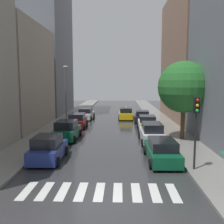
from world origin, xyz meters
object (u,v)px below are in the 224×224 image
Objects in this scene: parked_car_left_nearest at (48,149)px; parked_car_right_fourth at (142,117)px; parked_car_left_third at (77,121)px; street_tree_right at (184,87)px; parked_car_right_nearest at (162,151)px; parked_car_left_second at (67,131)px; parked_car_left_fourth at (86,114)px; parked_car_right_third at (147,123)px; lamp_post_left at (66,91)px; parked_car_right_second at (152,133)px; traffic_light_right_corner at (196,117)px; taxi_midroad at (126,114)px.

parked_car_left_nearest is 18.59m from parked_car_right_fourth.
street_tree_right is (10.71, -5.90, 4.08)m from parked_car_left_third.
street_tree_right reaches higher than parked_car_right_nearest.
parked_car_left_nearest is at bearing -178.25° from parked_car_left_second.
parked_car_left_fourth is 0.63× the size of street_tree_right.
parked_car_left_second is 6.08m from parked_car_left_third.
parked_car_right_third reaches higher than parked_car_right_fourth.
parked_car_right_fourth is (0.10, 16.81, -0.01)m from parked_car_right_nearest.
parked_car_right_third is (7.94, -1.37, -0.01)m from parked_car_left_third.
lamp_post_left reaches higher than parked_car_right_fourth.
parked_car_right_nearest is 5.47m from parked_car_right_second.
parked_car_right_nearest is 17.12m from lamp_post_left.
street_tree_right is 1.64× the size of traffic_light_right_corner.
street_tree_right is 1.00× the size of lamp_post_left.
parked_car_right_third is at bearing -165.00° from taxi_midroad.
parked_car_right_second is at bearing -54.86° from parked_car_left_nearest.
traffic_light_right_corner is at bearing -172.64° from parked_car_right_fourth.
parked_car_right_third is at bearing 96.52° from traffic_light_right_corner.
parked_car_right_third is at bearing 121.44° from street_tree_right.
parked_car_left_third is 4.04m from lamp_post_left.
street_tree_right is (2.82, -10.24, 4.14)m from parked_car_right_fourth.
lamp_post_left is (-9.36, 13.90, 3.48)m from parked_car_right_nearest.
parked_car_left_third reaches higher than parked_car_left_fourth.
parked_car_left_third is at bearing 31.01° from parked_car_right_nearest.
parked_car_left_nearest is at bearing -148.00° from street_tree_right.
parked_car_right_fourth is (0.12, 11.35, -0.09)m from parked_car_right_second.
street_tree_right reaches higher than parked_car_left_nearest.
parked_car_left_fourth is at bearing 0.82° from parked_car_left_second.
parked_car_left_second reaches higher than parked_car_right_third.
street_tree_right reaches higher than parked_car_right_second.
taxi_midroad is at bearing -40.39° from parked_car_left_third.
parked_car_left_nearest is at bearing 157.86° from parked_car_right_fourth.
parked_car_right_second reaches higher than parked_car_right_fourth.
taxi_midroad reaches higher than parked_car_right_second.
parked_car_left_nearest is 0.98× the size of parked_car_right_third.
parked_car_right_third reaches higher than parked_car_right_nearest.
parked_car_right_third is at bearing -176.78° from parked_car_right_fourth.
traffic_light_right_corner is (3.63, -21.45, 2.52)m from taxi_midroad.
traffic_light_right_corner is (1.64, -1.90, 2.55)m from parked_car_right_nearest.
parked_car_right_second reaches higher than parked_car_left_third.
parked_car_right_third is at bearing -100.92° from parked_car_left_third.
parked_car_right_nearest is 1.06× the size of taxi_midroad.
parked_car_left_fourth is at bearing -0.72° from parked_car_left_nearest.
parked_car_right_third is (7.86, 11.16, -0.04)m from parked_car_left_nearest.
traffic_light_right_corner is (1.49, -12.99, 2.51)m from parked_car_right_third.
parked_car_left_third is at bearing 82.08° from parked_car_right_third.
street_tree_right reaches higher than parked_car_left_third.
taxi_midroad is at bearing 110.74° from street_tree_right.
taxi_midroad is at bearing 16.16° from parked_car_right_third.
parked_car_right_fourth is 0.92× the size of taxi_midroad.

